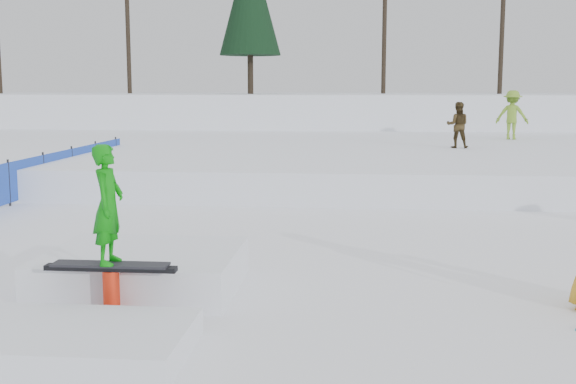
# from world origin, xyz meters

# --- Properties ---
(ground) EXTENTS (120.00, 120.00, 0.00)m
(ground) POSITION_xyz_m (0.00, 0.00, 0.00)
(ground) COLOR white
(snow_berm) EXTENTS (60.00, 14.00, 2.40)m
(snow_berm) POSITION_xyz_m (0.00, 30.00, 1.20)
(snow_berm) COLOR white
(snow_berm) RESTS_ON ground
(snow_midrise) EXTENTS (50.00, 18.00, 0.80)m
(snow_midrise) POSITION_xyz_m (0.00, 16.00, 0.40)
(snow_midrise) COLOR white
(snow_midrise) RESTS_ON ground
(safety_fence) EXTENTS (0.05, 16.00, 1.10)m
(safety_fence) POSITION_xyz_m (-6.50, 6.60, 0.55)
(safety_fence) COLOR #1F43B0
(safety_fence) RESTS_ON ground
(walker_olive) EXTENTS (0.77, 0.62, 1.49)m
(walker_olive) POSITION_xyz_m (4.85, 14.43, 1.54)
(walker_olive) COLOR #352812
(walker_olive) RESTS_ON snow_midrise
(walker_ygreen) EXTENTS (1.34, 1.02, 1.84)m
(walker_ygreen) POSITION_xyz_m (7.41, 18.53, 1.72)
(walker_ygreen) COLOR olive
(walker_ygreen) RESTS_ON snow_midrise
(jib_rail_feature) EXTENTS (2.60, 4.40, 2.11)m
(jib_rail_feature) POSITION_xyz_m (-1.32, -0.69, 0.30)
(jib_rail_feature) COLOR white
(jib_rail_feature) RESTS_ON ground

